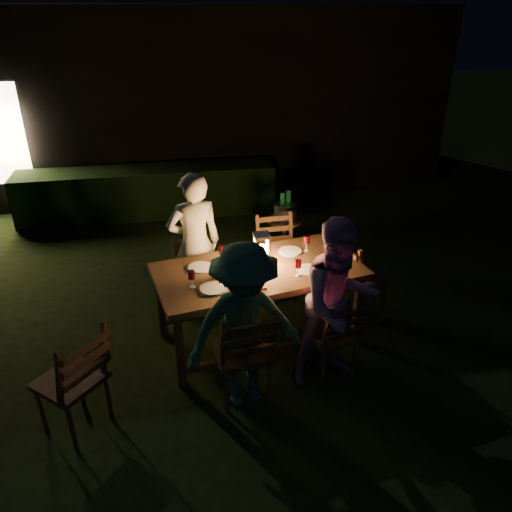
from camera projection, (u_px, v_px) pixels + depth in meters
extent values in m
plane|color=black|center=(199.00, 343.00, 5.35)|extent=(40.00, 40.00, 0.00)
cube|color=black|center=(168.00, 92.00, 10.02)|extent=(10.00, 4.00, 3.20)
cube|color=black|center=(148.00, 192.00, 8.35)|extent=(4.20, 0.70, 0.80)
cube|color=#4D2C19|center=(259.00, 271.00, 5.05)|extent=(2.22, 1.38, 0.07)
cube|color=#4D2C19|center=(180.00, 352.00, 4.60)|extent=(0.08, 0.08, 0.76)
cube|color=#4D2C19|center=(162.00, 305.00, 5.31)|extent=(0.08, 0.08, 0.76)
cube|color=#4D2C19|center=(358.00, 311.00, 5.21)|extent=(0.08, 0.08, 0.76)
cube|color=#4D2C19|center=(320.00, 274.00, 5.91)|extent=(0.08, 0.08, 0.76)
cube|color=#4D2C19|center=(242.00, 351.00, 4.44)|extent=(0.53, 0.51, 0.04)
cube|color=#4D2C19|center=(249.00, 337.00, 4.12)|extent=(0.49, 0.21, 0.56)
cube|color=#4D2C19|center=(331.00, 335.00, 4.76)|extent=(0.51, 0.50, 0.04)
cube|color=#4D2C19|center=(345.00, 322.00, 4.49)|extent=(0.44, 0.25, 0.49)
cube|color=#4D2C19|center=(198.00, 279.00, 5.71)|extent=(0.50, 0.48, 0.04)
cube|color=#4D2C19|center=(192.00, 252.00, 5.74)|extent=(0.43, 0.23, 0.49)
cube|color=#4D2C19|center=(278.00, 261.00, 6.01)|extent=(0.47, 0.45, 0.04)
cube|color=#4D2C19|center=(275.00, 233.00, 6.05)|extent=(0.46, 0.17, 0.54)
cube|color=#4D2C19|center=(362.00, 280.00, 5.61)|extent=(0.55, 0.57, 0.04)
cube|color=#4D2C19|center=(350.00, 261.00, 5.40)|extent=(0.28, 0.48, 0.54)
cube|color=#4D2C19|center=(70.00, 380.00, 4.10)|extent=(0.67, 0.67, 0.04)
cube|color=#4D2C19|center=(82.00, 359.00, 3.86)|extent=(0.45, 0.47, 0.57)
imported|color=beige|center=(195.00, 244.00, 5.58)|extent=(0.67, 0.50, 1.67)
imported|color=#C184B7|center=(338.00, 304.00, 4.51)|extent=(0.90, 0.76, 1.66)
imported|color=#34694D|center=(245.00, 328.00, 4.24)|extent=(1.11, 0.76, 1.58)
cube|color=white|center=(262.00, 264.00, 5.08)|extent=(0.15, 0.15, 0.03)
cube|color=white|center=(262.00, 236.00, 4.94)|extent=(0.16, 0.16, 0.03)
cylinder|color=#FF9E3F|center=(262.00, 254.00, 5.03)|extent=(0.09, 0.09, 0.18)
cylinder|color=white|center=(200.00, 267.00, 5.04)|extent=(0.25, 0.25, 0.01)
cylinder|color=white|center=(213.00, 288.00, 4.67)|extent=(0.25, 0.25, 0.01)
cylinder|color=white|center=(290.00, 251.00, 5.36)|extent=(0.25, 0.25, 0.01)
cylinder|color=white|center=(309.00, 270.00, 4.99)|extent=(0.25, 0.25, 0.01)
cylinder|color=#0F471E|center=(235.00, 260.00, 4.89)|extent=(0.07, 0.07, 0.28)
cube|color=red|center=(256.00, 286.00, 4.72)|extent=(0.18, 0.14, 0.01)
cube|color=red|center=(321.00, 272.00, 4.96)|extent=(0.18, 0.14, 0.01)
cube|color=black|center=(208.00, 294.00, 4.59)|extent=(0.14, 0.07, 0.01)
cylinder|color=#876043|center=(285.00, 220.00, 6.76)|extent=(0.46, 0.46, 0.04)
cylinder|color=#876043|center=(284.00, 240.00, 6.90)|extent=(0.05, 0.05, 0.61)
cylinder|color=#A5A8AD|center=(285.00, 212.00, 6.70)|extent=(0.30, 0.30, 0.22)
cylinder|color=#0F471E|center=(282.00, 209.00, 6.63)|extent=(0.07, 0.07, 0.32)
cylinder|color=#0F471E|center=(288.00, 207.00, 6.72)|extent=(0.07, 0.07, 0.32)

